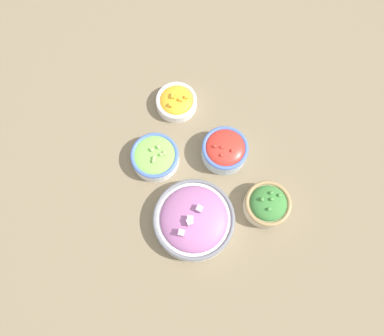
{
  "coord_description": "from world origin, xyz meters",
  "views": [
    {
      "loc": [
        -0.3,
        0.13,
        1.06
      ],
      "look_at": [
        0.0,
        0.0,
        0.03
      ],
      "focal_mm": 35.0,
      "sensor_mm": 36.0,
      "label": 1
    }
  ],
  "objects": [
    {
      "name": "bowl_lettuce",
      "position": [
        0.08,
        0.09,
        0.03
      ],
      "size": [
        0.14,
        0.14,
        0.06
      ],
      "color": "white",
      "rests_on": "ground_plane"
    },
    {
      "name": "bowl_squash",
      "position": [
        0.22,
        -0.04,
        0.02
      ],
      "size": [
        0.13,
        0.13,
        0.06
      ],
      "color": "silver",
      "rests_on": "ground_plane"
    },
    {
      "name": "ground_plane",
      "position": [
        0.0,
        0.0,
        0.0
      ],
      "size": [
        3.0,
        3.0,
        0.0
      ],
      "primitive_type": "plane",
      "color": "#75664C"
    },
    {
      "name": "bowl_broccoli",
      "position": [
        -0.18,
        -0.15,
        0.03
      ],
      "size": [
        0.13,
        0.13,
        0.08
      ],
      "color": "beige",
      "rests_on": "ground_plane"
    },
    {
      "name": "bowl_cherry_tomatoes",
      "position": [
        0.01,
        -0.11,
        0.04
      ],
      "size": [
        0.14,
        0.14,
        0.08
      ],
      "color": "#B2C1CC",
      "rests_on": "ground_plane"
    },
    {
      "name": "bowl_red_onion",
      "position": [
        -0.14,
        0.06,
        0.03
      ],
      "size": [
        0.23,
        0.23,
        0.09
      ],
      "color": "white",
      "rests_on": "ground_plane"
    }
  ]
}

